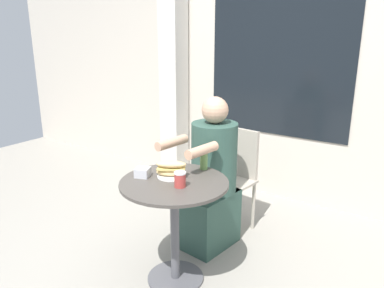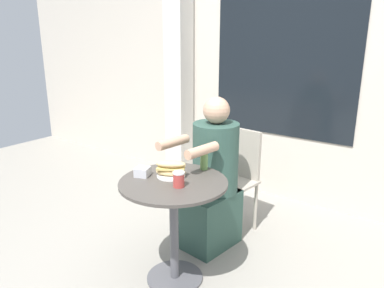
% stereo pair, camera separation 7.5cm
% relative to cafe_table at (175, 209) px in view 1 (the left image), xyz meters
% --- Properties ---
extents(ground_plane, '(8.00, 8.00, 0.00)m').
position_rel_cafe_table_xyz_m(ground_plane, '(0.00, 0.00, -0.53)').
color(ground_plane, gray).
extents(storefront_wall, '(8.00, 0.09, 2.80)m').
position_rel_cafe_table_xyz_m(storefront_wall, '(-0.00, 1.76, 0.87)').
color(storefront_wall, beige).
rests_on(storefront_wall, ground_plane).
extents(lattice_pillar, '(0.24, 0.24, 2.40)m').
position_rel_cafe_table_xyz_m(lattice_pillar, '(-1.19, 1.58, 0.67)').
color(lattice_pillar, beige).
rests_on(lattice_pillar, ground_plane).
extents(cafe_table, '(0.70, 0.70, 0.73)m').
position_rel_cafe_table_xyz_m(cafe_table, '(0.00, 0.00, 0.00)').
color(cafe_table, '#47423D').
rests_on(cafe_table, ground_plane).
extents(diner_chair, '(0.42, 0.42, 0.87)m').
position_rel_cafe_table_xyz_m(diner_chair, '(-0.04, 0.89, -0.01)').
color(diner_chair, '#ADA393').
rests_on(diner_chair, ground_plane).
extents(seated_diner, '(0.41, 0.65, 1.19)m').
position_rel_cafe_table_xyz_m(seated_diner, '(-0.05, 0.54, -0.02)').
color(seated_diner, '#2D4C42').
rests_on(seated_diner, ground_plane).
extents(sandwich_on_plate, '(0.21, 0.19, 0.11)m').
position_rel_cafe_table_xyz_m(sandwich_on_plate, '(-0.06, 0.05, 0.25)').
color(sandwich_on_plate, white).
rests_on(sandwich_on_plate, cafe_table).
extents(drink_cup, '(0.07, 0.07, 0.10)m').
position_rel_cafe_table_xyz_m(drink_cup, '(0.08, -0.05, 0.24)').
color(drink_cup, '#B73D38').
rests_on(drink_cup, cafe_table).
extents(napkin_box, '(0.12, 0.12, 0.06)m').
position_rel_cafe_table_xyz_m(napkin_box, '(-0.22, -0.05, 0.23)').
color(napkin_box, silver).
rests_on(napkin_box, cafe_table).
extents(condiment_bottle, '(0.05, 0.05, 0.15)m').
position_rel_cafe_table_xyz_m(condiment_bottle, '(0.03, 0.30, 0.27)').
color(condiment_bottle, '#66934C').
rests_on(condiment_bottle, cafe_table).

